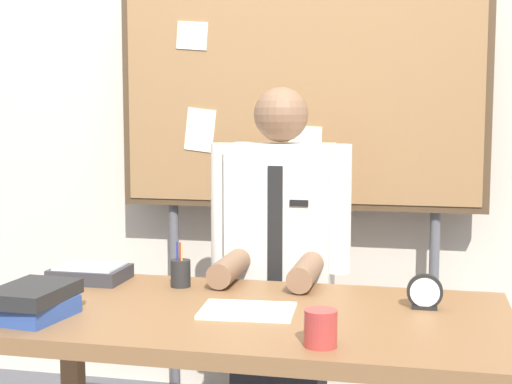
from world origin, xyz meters
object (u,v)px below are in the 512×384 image
book_stack (33,301)px  bulletin_board (299,92)px  pen_holder (181,273)px  paper_tray (90,273)px  person (280,284)px  coffee_mug (321,328)px  open_notebook (248,311)px  desk_clock (425,293)px  desk (243,337)px

book_stack → bulletin_board: bearing=65.1°
pen_holder → paper_tray: (-0.35, 0.02, -0.02)m
person → bulletin_board: bearing=90.1°
book_stack → pen_holder: size_ratio=1.75×
bulletin_board → paper_tray: bulletin_board is taller
bulletin_board → pen_holder: bearing=-110.0°
bulletin_board → pen_holder: size_ratio=12.43×
person → coffee_mug: (0.28, -0.92, 0.11)m
person → open_notebook: person is taller
paper_tray → open_notebook: bearing=-24.1°
bulletin_board → paper_tray: size_ratio=7.65×
desk_clock → coffee_mug: bearing=-121.3°
person → paper_tray: person is taller
coffee_mug → paper_tray: bearing=148.1°
bulletin_board → coffee_mug: bearing=-78.1°
person → pen_holder: person is taller
coffee_mug → pen_holder: bearing=135.7°
person → coffee_mug: bearing=-72.8°
desk_clock → coffee_mug: desk_clock is taller
bulletin_board → paper_tray: (-0.64, -0.77, -0.67)m
bulletin_board → book_stack: 1.54m
desk → person: size_ratio=1.14×
person → pen_holder: (-0.29, -0.36, 0.11)m
coffee_mug → paper_tray: size_ratio=0.38×
paper_tray → coffee_mug: bearing=-31.9°
desk → bulletin_board: bulletin_board is taller
pen_holder → book_stack: bearing=-122.2°
desk → coffee_mug: size_ratio=16.59×
book_stack → pen_holder: 0.57m
person → desk_clock: bearing=-41.0°
desk → coffee_mug: bearing=-46.5°
bulletin_board → desk_clock: bulletin_board is taller
book_stack → paper_tray: size_ratio=1.07×
bulletin_board → pen_holder: (-0.29, -0.79, -0.65)m
person → pen_holder: 0.47m
bulletin_board → person: bearing=-89.9°
book_stack → open_notebook: (0.61, 0.20, -0.05)m
open_notebook → paper_tray: paper_tray is taller
paper_tray → desk: bearing=-23.2°
bulletin_board → desk_clock: bearing=-58.7°
bulletin_board → paper_tray: 1.20m
desk → desk_clock: 0.58m
desk_clock → pen_holder: 0.85m
bulletin_board → coffee_mug: bulletin_board is taller
person → open_notebook: 0.64m
desk → bulletin_board: bearing=90.0°
desk_clock → paper_tray: size_ratio=0.43×
open_notebook → coffee_mug: 0.39m
coffee_mug → pen_holder: 0.80m
bulletin_board → paper_tray: bearing=-129.6°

